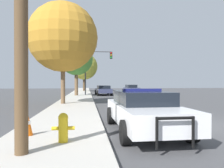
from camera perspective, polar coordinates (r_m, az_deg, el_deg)
ground_plane at (r=9.36m, az=20.40°, el=-9.98°), size 110.00×110.00×0.00m
sidewalk_left at (r=8.41m, az=-12.94°, el=-10.70°), size 3.00×110.00×0.13m
police_car at (r=7.65m, az=8.18°, el=-6.65°), size 2.19×5.06×1.46m
fire_hydrant at (r=5.92m, az=-12.62°, el=-10.79°), size 0.59×0.26×0.76m
traffic_light at (r=28.27m, az=-4.30°, el=5.30°), size 3.55×0.35×5.69m
car_background_oncoming at (r=34.37m, az=5.08°, el=-1.22°), size 2.02×4.42×1.33m
car_background_midblock at (r=29.01m, az=-2.28°, el=-1.54°), size 2.15×4.67×1.29m
tree_sidewalk_mid at (r=26.93m, az=-9.32°, el=6.49°), size 4.02×4.02×6.45m
tree_sidewalk_near at (r=16.85m, az=-12.71°, el=11.82°), size 5.14×5.14×7.47m
tree_sidewalk_far at (r=41.24m, az=-7.27°, el=4.56°), size 4.96×4.96×7.05m
traffic_cone at (r=6.96m, az=-21.18°, el=-9.64°), size 0.30×0.30×0.68m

